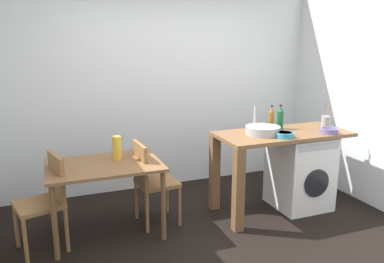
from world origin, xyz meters
TOP-DOWN VIEW (x-y plane):
  - ground_plane at (0.00, 0.00)m, footprint 5.46×5.46m
  - wall_back at (0.00, 1.75)m, footprint 4.60×0.10m
  - dining_table at (-0.94, 0.60)m, footprint 1.10×0.76m
  - chair_person_seat at (-1.49, 0.52)m, footprint 0.49×0.49m
  - chair_opposite at (-0.46, 0.65)m, footprint 0.43×0.43m
  - kitchen_counter at (0.82, 0.46)m, footprint 1.50×0.68m
  - washing_machine at (1.29, 0.46)m, footprint 0.60×0.61m
  - sink_basin at (0.76, 0.46)m, footprint 0.38×0.38m
  - tap at (0.76, 0.64)m, footprint 0.02×0.02m
  - bottle_tall_green at (0.96, 0.61)m, footprint 0.06×0.06m
  - bottle_squat_brown at (1.09, 0.63)m, footprint 0.08×0.08m
  - mixing_bowl at (0.91, 0.26)m, footprint 0.20×0.20m
  - utensil_crock at (1.66, 0.51)m, footprint 0.11×0.11m
  - colander at (1.48, 0.24)m, footprint 0.20×0.20m
  - vase at (-0.79, 0.70)m, footprint 0.09×0.09m
  - scissors at (0.98, 0.36)m, footprint 0.15×0.06m

SIDE VIEW (x-z plane):
  - ground_plane at x=0.00m, z-range 0.00..0.00m
  - washing_machine at x=1.29m, z-range 0.00..0.86m
  - chair_person_seat at x=-1.49m, z-range 0.06..0.96m
  - chair_opposite at x=-0.46m, z-range 0.06..0.96m
  - dining_table at x=-0.94m, z-range 0.27..1.01m
  - kitchen_counter at x=0.82m, z-range 0.30..1.22m
  - vase at x=-0.79m, z-range 0.74..0.98m
  - scissors at x=0.98m, z-range 0.92..0.93m
  - colander at x=1.48m, z-range 0.92..0.98m
  - mixing_bowl at x=0.91m, z-range 0.92..0.98m
  - sink_basin at x=0.76m, z-range 0.92..1.01m
  - utensil_crock at x=1.66m, z-range 0.84..1.14m
  - bottle_squat_brown at x=1.09m, z-range 0.91..1.19m
  - bottle_tall_green at x=0.96m, z-range 0.91..1.19m
  - tap at x=0.76m, z-range 0.92..1.20m
  - wall_back at x=0.00m, z-range 0.00..2.70m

